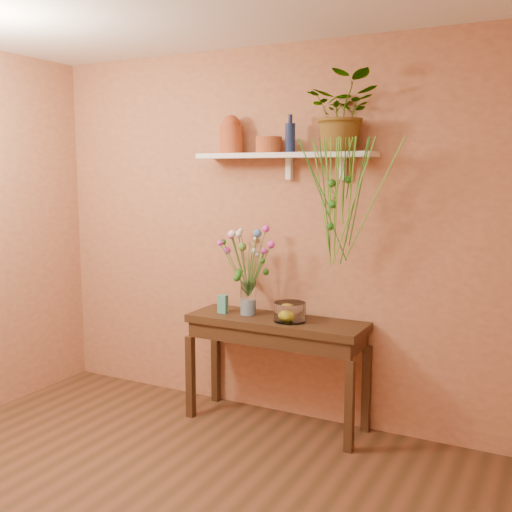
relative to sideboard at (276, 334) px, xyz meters
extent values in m
cube|color=#B77A52|center=(-0.04, 0.23, 0.68)|extent=(4.00, 0.04, 2.70)
cube|color=#3C2414|center=(0.00, 0.00, 0.09)|extent=(1.28, 0.41, 0.05)
cube|color=#3C2414|center=(0.00, 0.00, 0.00)|extent=(1.23, 0.38, 0.11)
cube|color=#3C2414|center=(-0.61, -0.18, -0.36)|extent=(0.05, 0.05, 0.61)
cube|color=#3C2414|center=(0.61, -0.18, -0.36)|extent=(0.05, 0.05, 0.61)
cube|color=#3C2414|center=(-0.61, 0.18, -0.36)|extent=(0.05, 0.05, 0.61)
cube|color=#3C2414|center=(0.61, 0.18, -0.36)|extent=(0.05, 0.05, 0.61)
cube|color=white|center=(0.01, 0.10, 1.25)|extent=(1.30, 0.24, 0.04)
cube|color=white|center=(0.01, 0.19, 1.16)|extent=(0.04, 0.05, 0.15)
cube|color=white|center=(0.41, 0.19, 1.16)|extent=(0.04, 0.05, 0.15)
cylinder|color=#9E4627|center=(-0.42, 0.12, 1.37)|extent=(0.21, 0.21, 0.20)
sphere|color=#9E4627|center=(-0.42, 0.12, 1.48)|extent=(0.13, 0.13, 0.13)
cylinder|color=#9E4627|center=(-0.11, 0.09, 1.33)|extent=(0.21, 0.21, 0.11)
cylinder|color=#132145|center=(0.06, 0.09, 1.37)|extent=(0.09, 0.09, 0.20)
cylinder|color=#132145|center=(0.06, 0.09, 1.50)|extent=(0.04, 0.04, 0.06)
imported|color=#226117|center=(0.44, 0.08, 1.53)|extent=(0.51, 0.46, 0.51)
cylinder|color=#226117|center=(0.60, -0.05, 1.01)|extent=(0.16, 0.09, 0.69)
cylinder|color=#51AB2A|center=(0.40, -0.08, 1.04)|extent=(0.01, 0.12, 0.63)
cylinder|color=#51AB2A|center=(0.50, -0.09, 1.08)|extent=(0.04, 0.16, 0.55)
cylinder|color=#226117|center=(0.54, -0.04, 1.16)|extent=(0.11, 0.15, 0.39)
cylinder|color=#51AB2A|center=(0.35, -0.04, 0.94)|extent=(0.12, 0.08, 0.84)
cylinder|color=#51AB2A|center=(0.38, -0.09, 1.15)|extent=(0.11, 0.23, 0.41)
cylinder|color=#226117|center=(0.37, -0.08, 0.96)|extent=(0.30, 0.14, 0.79)
cylinder|color=#51AB2A|center=(0.45, -0.08, 1.07)|extent=(0.06, 0.13, 0.57)
cylinder|color=#51AB2A|center=(0.70, -0.06, 0.96)|extent=(0.40, 0.10, 0.79)
cylinder|color=#226117|center=(0.38, -0.07, 0.97)|extent=(0.03, 0.17, 0.77)
cylinder|color=#51AB2A|center=(0.54, -0.06, 1.17)|extent=(0.03, 0.13, 0.36)
cylinder|color=#51AB2A|center=(0.47, -0.10, 0.96)|extent=(0.15, 0.34, 0.78)
cylinder|color=#226117|center=(0.58, -0.08, 0.95)|extent=(0.20, 0.08, 0.81)
cylinder|color=#51AB2A|center=(0.49, -0.06, 1.15)|extent=(0.19, 0.17, 0.41)
cylinder|color=#51AB2A|center=(0.39, -0.05, 1.11)|extent=(0.03, 0.13, 0.48)
cylinder|color=#226117|center=(0.50, -0.06, 1.12)|extent=(0.09, 0.22, 0.47)
cylinder|color=#51AB2A|center=(0.56, -0.08, 1.02)|extent=(0.14, 0.25, 0.68)
cylinder|color=#51AB2A|center=(0.58, -0.09, 0.94)|extent=(0.31, 0.13, 0.82)
cylinder|color=#226117|center=(0.31, -0.08, 1.12)|extent=(0.22, 0.08, 0.47)
cylinder|color=#51AB2A|center=(0.42, -0.08, 0.98)|extent=(0.08, 0.22, 0.75)
sphere|color=#226117|center=(0.52, -0.02, 1.09)|extent=(0.05, 0.05, 0.05)
sphere|color=#226117|center=(0.40, -0.02, 0.78)|extent=(0.05, 0.05, 0.05)
sphere|color=#226117|center=(0.44, -0.08, 0.93)|extent=(0.05, 0.05, 0.05)
sphere|color=#226117|center=(0.44, -0.10, 1.07)|extent=(0.05, 0.05, 0.05)
cylinder|color=white|center=(-0.23, 0.01, 0.23)|extent=(0.11, 0.11, 0.24)
cylinder|color=silver|center=(-0.23, 0.01, 0.17)|extent=(0.10, 0.10, 0.11)
cylinder|color=#386B28|center=(-0.23, -0.11, 0.49)|extent=(0.02, 0.25, 0.48)
sphere|color=silver|center=(-0.22, -0.24, 0.73)|extent=(0.05, 0.05, 0.05)
cylinder|color=#386B28|center=(-0.23, -0.04, 0.44)|extent=(0.02, 0.11, 0.37)
sphere|color=#5A913D|center=(-0.22, -0.09, 0.62)|extent=(0.06, 0.06, 0.06)
cylinder|color=#386B28|center=(-0.16, -0.05, 0.49)|extent=(0.14, 0.13, 0.47)
sphere|color=#4470AF|center=(-0.10, -0.10, 0.72)|extent=(0.06, 0.06, 0.06)
cylinder|color=#386B28|center=(-0.20, -0.01, 0.42)|extent=(0.08, 0.05, 0.34)
sphere|color=silver|center=(-0.16, -0.03, 0.59)|extent=(0.05, 0.05, 0.05)
cylinder|color=#386B28|center=(-0.16, -0.02, 0.39)|extent=(0.15, 0.06, 0.28)
sphere|color=#226117|center=(-0.09, -0.04, 0.53)|extent=(0.04, 0.04, 0.04)
cylinder|color=#386B28|center=(-0.17, 0.02, 0.42)|extent=(0.13, 0.03, 0.33)
sphere|color=#D538BB|center=(-0.11, 0.03, 0.59)|extent=(0.05, 0.05, 0.05)
cylinder|color=#386B28|center=(-0.16, 0.05, 0.44)|extent=(0.16, 0.08, 0.38)
sphere|color=#D538BB|center=(-0.08, 0.08, 0.63)|extent=(0.06, 0.06, 0.06)
cylinder|color=#386B28|center=(-0.17, 0.04, 0.50)|extent=(0.12, 0.06, 0.49)
sphere|color=#D538BB|center=(-0.12, 0.07, 0.74)|extent=(0.05, 0.05, 0.05)
cylinder|color=#386B28|center=(-0.19, 0.07, 0.41)|extent=(0.08, 0.13, 0.32)
sphere|color=#5A913D|center=(-0.15, 0.13, 0.57)|extent=(0.03, 0.03, 0.03)
cylinder|color=#386B28|center=(-0.22, 0.05, 0.40)|extent=(0.04, 0.08, 0.30)
sphere|color=silver|center=(-0.20, 0.09, 0.55)|extent=(0.04, 0.04, 0.04)
cylinder|color=#386B28|center=(-0.25, 0.11, 0.45)|extent=(0.05, 0.20, 0.40)
sphere|color=silver|center=(-0.27, 0.21, 0.65)|extent=(0.04, 0.04, 0.04)
cylinder|color=#386B28|center=(-0.28, 0.13, 0.42)|extent=(0.09, 0.25, 0.35)
sphere|color=#5A913D|center=(-0.33, 0.25, 0.60)|extent=(0.05, 0.05, 0.05)
cylinder|color=#386B28|center=(-0.29, 0.13, 0.45)|extent=(0.12, 0.25, 0.41)
sphere|color=#4470AF|center=(-0.35, 0.25, 0.66)|extent=(0.04, 0.04, 0.04)
cylinder|color=#386B28|center=(-0.29, 0.07, 0.48)|extent=(0.13, 0.13, 0.46)
sphere|color=silver|center=(-0.36, 0.13, 0.71)|extent=(0.04, 0.04, 0.04)
cylinder|color=#386B28|center=(-0.34, 0.02, 0.44)|extent=(0.23, 0.03, 0.38)
sphere|color=#226117|center=(-0.45, 0.04, 0.63)|extent=(0.04, 0.04, 0.04)
cylinder|color=#386B28|center=(-0.33, 0.03, 0.41)|extent=(0.20, 0.04, 0.32)
sphere|color=#D538BB|center=(-0.43, 0.05, 0.57)|extent=(0.06, 0.06, 0.06)
cylinder|color=#386B28|center=(-0.34, -0.01, 0.44)|extent=(0.22, 0.05, 0.38)
sphere|color=#D538BB|center=(-0.44, -0.02, 0.63)|extent=(0.04, 0.04, 0.04)
cylinder|color=#386B28|center=(-0.28, -0.03, 0.48)|extent=(0.10, 0.10, 0.45)
sphere|color=#D538BB|center=(-0.32, -0.08, 0.70)|extent=(0.05, 0.05, 0.05)
cylinder|color=#386B28|center=(-0.28, -0.03, 0.48)|extent=(0.10, 0.09, 0.45)
sphere|color=#5A913D|center=(-0.32, -0.07, 0.70)|extent=(0.04, 0.04, 0.04)
cylinder|color=#386B28|center=(-0.24, -0.05, 0.48)|extent=(0.02, 0.13, 0.46)
sphere|color=silver|center=(-0.24, -0.11, 0.71)|extent=(0.05, 0.05, 0.05)
sphere|color=#226117|center=(-0.35, 0.11, 0.41)|extent=(0.05, 0.05, 0.05)
sphere|color=#226117|center=(-0.25, -0.11, 0.43)|extent=(0.05, 0.05, 0.05)
sphere|color=#226117|center=(-0.27, 0.17, 0.32)|extent=(0.05, 0.05, 0.05)
sphere|color=#226117|center=(-0.25, -0.13, 0.40)|extent=(0.05, 0.05, 0.05)
sphere|color=#226117|center=(-0.10, 0.03, 0.44)|extent=(0.05, 0.05, 0.05)
sphere|color=#226117|center=(-0.24, -0.12, 0.42)|extent=(0.05, 0.05, 0.05)
cylinder|color=white|center=(0.12, -0.03, 0.18)|extent=(0.22, 0.22, 0.13)
cylinder|color=white|center=(0.12, -0.03, 0.12)|extent=(0.22, 0.22, 0.01)
sphere|color=yellow|center=(0.10, -0.04, 0.16)|extent=(0.08, 0.08, 0.08)
cube|color=teal|center=(-0.42, -0.03, 0.18)|extent=(0.07, 0.05, 0.13)
camera|label=1|loc=(1.80, -3.75, 1.14)|focal=42.38mm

